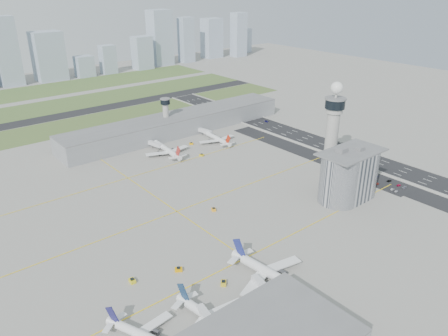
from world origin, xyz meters
TOP-DOWN VIEW (x-y plane):
  - ground at (0.00, 0.00)m, footprint 1000.00×1000.00m
  - grass_strip_0 at (-20.00, 225.00)m, footprint 480.00×50.00m
  - grass_strip_1 at (-20.00, 300.00)m, footprint 480.00×60.00m
  - grass_strip_2 at (-20.00, 380.00)m, footprint 480.00×70.00m
  - runway at (-20.00, 262.00)m, footprint 480.00×22.00m
  - highway at (115.00, 0.00)m, footprint 28.00×500.00m
  - barrier_left at (101.00, 0.00)m, footprint 0.60×500.00m
  - barrier_right at (129.00, 0.00)m, footprint 0.60×500.00m
  - landside_road at (90.00, -10.00)m, footprint 18.00×260.00m
  - parking_lot at (88.00, -22.00)m, footprint 20.00×44.00m
  - taxiway_line_h_0 at (-40.00, -30.00)m, footprint 260.00×0.60m
  - taxiway_line_h_1 at (-40.00, 30.00)m, footprint 260.00×0.60m
  - taxiway_line_h_2 at (-40.00, 90.00)m, footprint 260.00×0.60m
  - taxiway_line_v at (-40.00, 30.00)m, footprint 0.60×260.00m
  - control_tower at (72.00, 8.00)m, footprint 14.00×14.00m
  - secondary_tower at (30.00, 150.00)m, footprint 8.60×8.60m
  - admin_building at (51.99, -22.00)m, footprint 42.00×24.00m
  - terminal_pier at (40.00, 148.00)m, footprint 210.00×32.00m
  - airplane_near_a at (-104.76, -46.16)m, footprint 41.99×44.90m
  - airplane_near_b at (-79.98, -55.82)m, footprint 38.91×43.86m
  - airplane_near_c at (-42.54, -50.65)m, footprint 43.90×50.00m
  - airplane_far_a at (4.99, 110.66)m, footprint 40.35×45.99m
  - airplane_far_b at (51.40, 107.29)m, footprint 36.68×41.88m
  - jet_bridge_near_1 at (-83.00, -61.00)m, footprint 5.39×14.31m
  - jet_bridge_near_2 at (-53.00, -61.00)m, footprint 5.39×14.31m
  - jet_bridge_far_0 at (2.00, 132.00)m, footprint 5.39×14.31m
  - jet_bridge_far_1 at (52.00, 132.00)m, footprint 5.39×14.31m
  - tug_0 at (-91.59, -11.25)m, footprint 2.66×3.62m
  - tug_1 at (-70.82, -17.58)m, footprint 4.17×3.79m
  - tug_2 at (-60.84, -38.60)m, footprint 4.17×4.25m
  - tug_3 at (-22.63, 17.16)m, footprint 3.28×3.77m
  - tug_4 at (22.97, 89.89)m, footprint 2.97×3.68m
  - tug_5 at (31.35, 115.40)m, footprint 3.86×3.61m
  - car_lot_0 at (82.39, -38.18)m, footprint 3.75×1.93m
  - car_lot_1 at (83.31, -34.98)m, footprint 3.34×1.27m
  - car_lot_2 at (82.21, -23.69)m, footprint 4.80×2.64m
  - car_lot_3 at (83.85, -17.85)m, footprint 4.36×2.05m
  - car_lot_4 at (83.41, -10.48)m, footprint 3.41×1.70m
  - car_lot_5 at (83.33, -6.70)m, footprint 3.73×1.83m
  - car_lot_6 at (91.96, -38.37)m, footprint 3.99×1.93m
  - car_lot_7 at (92.10, -34.34)m, footprint 3.86×1.73m
  - car_lot_8 at (93.07, -26.67)m, footprint 3.93×2.02m
  - car_lot_9 at (92.17, -17.14)m, footprint 4.03×1.47m
  - car_lot_10 at (92.64, -12.04)m, footprint 4.29×2.18m
  - car_lot_11 at (93.45, -5.75)m, footprint 4.20×1.85m
  - car_hw_1 at (115.85, 39.50)m, footprint 1.28×3.50m
  - car_hw_2 at (121.81, 119.59)m, footprint 2.53×4.64m
  - car_hw_4 at (109.03, 180.66)m, footprint 1.43×3.56m
  - skyline_bldg_8 at (-19.42, 431.56)m, footprint 26.33×21.06m
  - skyline_bldg_9 at (30.27, 432.32)m, footprint 36.96×29.57m
  - skyline_bldg_10 at (73.27, 423.68)m, footprint 23.01×18.41m
  - skyline_bldg_11 at (108.28, 423.34)m, footprint 20.22×16.18m
  - skyline_bldg_12 at (162.17, 421.29)m, footprint 26.14×20.92m
  - skyline_bldg_13 at (201.27, 433.27)m, footprint 32.26×25.81m
  - skyline_bldg_14 at (244.74, 426.38)m, footprint 21.59×17.28m
  - skyline_bldg_15 at (302.83, 435.54)m, footprint 30.25×24.20m
  - skyline_bldg_16 at (345.49, 415.96)m, footprint 23.04×18.43m
  - skyline_bldg_17 at (382.05, 443.29)m, footprint 22.64×18.11m

SIDE VIEW (x-z plane):
  - ground at x=0.00m, z-range 0.00..0.00m
  - taxiway_line_h_0 at x=-40.00m, z-range 0.00..0.01m
  - taxiway_line_h_1 at x=-40.00m, z-range 0.00..0.01m
  - taxiway_line_h_2 at x=-40.00m, z-range 0.00..0.01m
  - taxiway_line_v at x=-40.00m, z-range 0.00..0.01m
  - grass_strip_0 at x=-20.00m, z-range 0.00..0.08m
  - grass_strip_1 at x=-20.00m, z-range 0.00..0.08m
  - grass_strip_2 at x=-20.00m, z-range 0.00..0.08m
  - landside_road at x=90.00m, z-range 0.00..0.08m
  - highway at x=115.00m, z-range 0.00..0.10m
  - parking_lot at x=88.00m, z-range 0.00..0.10m
  - runway at x=-20.00m, z-range 0.01..0.11m
  - car_lot_1 at x=83.31m, z-range 0.00..1.09m
  - car_lot_6 at x=91.96m, z-range 0.00..1.09m
  - car_lot_7 at x=92.10m, z-range 0.00..1.10m
  - car_lot_4 at x=83.41m, z-range 0.00..1.12m
  - car_hw_1 at x=115.85m, z-range 0.00..1.15m
  - car_lot_10 at x=92.64m, z-range 0.00..1.16m
  - car_lot_5 at x=83.33m, z-range 0.00..1.18m
  - barrier_left at x=101.00m, z-range 0.00..1.20m
  - barrier_right at x=129.00m, z-range 0.00..1.20m
  - car_lot_11 at x=93.45m, z-range 0.00..1.20m
  - car_hw_4 at x=109.03m, z-range 0.00..1.21m
  - car_lot_0 at x=82.39m, z-range 0.00..1.22m
  - car_lot_3 at x=83.85m, z-range 0.00..1.23m
  - car_hw_2 at x=121.81m, z-range 0.00..1.23m
  - car_lot_2 at x=82.21m, z-range 0.00..1.27m
  - car_lot_8 at x=93.07m, z-range 0.00..1.28m
  - car_lot_9 at x=92.17m, z-range 0.00..1.32m
  - tug_3 at x=-22.63m, z-range 0.00..1.83m
  - tug_5 at x=31.35m, z-range 0.00..1.85m
  - tug_4 at x=22.97m, z-range 0.00..1.87m
  - tug_0 at x=-91.59m, z-range 0.00..1.99m
  - tug_1 at x=-70.82m, z-range 0.00..2.00m
  - tug_2 at x=-60.84m, z-range 0.00..2.05m
  - jet_bridge_near_1 at x=-83.00m, z-range 0.00..5.70m
  - jet_bridge_near_2 at x=-53.00m, z-range 0.00..5.70m
  - jet_bridge_far_0 at x=2.00m, z-range 0.00..5.70m
  - jet_bridge_far_1 at x=52.00m, z-range 0.00..5.70m
  - airplane_near_a at x=-104.76m, z-range 0.00..10.06m
  - airplane_far_b at x=51.40m, z-range 0.00..10.86m
  - airplane_near_b at x=-79.98m, z-range 0.00..11.01m
  - airplane_far_a at x=4.99m, z-range 0.00..11.87m
  - airplane_near_c at x=-42.54m, z-range 0.00..12.87m
  - terminal_pier at x=40.00m, z-range 0.00..15.80m
  - skyline_bldg_10 at x=73.27m, z-range 0.00..27.75m
  - admin_building at x=51.99m, z-range -1.45..32.05m
  - secondary_tower at x=30.00m, z-range 2.85..34.75m
  - skyline_bldg_11 at x=108.28m, z-range 0.00..38.97m
  - skyline_bldg_17 at x=382.05m, z-range 0.00..41.06m
  - skyline_bldg_12 at x=162.17m, z-range 0.00..46.89m
  - skyline_bldg_9 at x=30.27m, z-range 0.00..62.11m
  - skyline_bldg_15 at x=302.83m, z-range 0.00..63.40m
  - skyline_bldg_14 at x=244.74m, z-range 0.00..68.75m
  - control_tower at x=72.00m, z-range 2.79..67.29m
  - skyline_bldg_16 at x=345.49m, z-range 0.00..71.56m
  - skyline_bldg_13 at x=201.27m, z-range 0.00..81.20m
  - skyline_bldg_8 at x=-19.42m, z-range 0.00..83.39m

